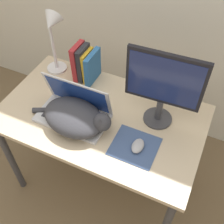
{
  "coord_description": "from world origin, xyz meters",
  "views": [
    {
      "loc": [
        0.51,
        -0.59,
        1.96
      ],
      "look_at": [
        0.09,
        0.31,
        0.86
      ],
      "focal_mm": 45.0,
      "sensor_mm": 36.0,
      "label": 1
    }
  ],
  "objects_px": {
    "desk_lamp": "(52,33)",
    "computer_mouse": "(138,146)",
    "laptop": "(74,111)",
    "external_monitor": "(164,85)",
    "book_row": "(86,64)",
    "cat": "(76,117)"
  },
  "relations": [
    {
      "from": "cat",
      "to": "desk_lamp",
      "type": "distance_m",
      "value": 0.53
    },
    {
      "from": "computer_mouse",
      "to": "laptop",
      "type": "bearing_deg",
      "value": 172.23
    },
    {
      "from": "external_monitor",
      "to": "computer_mouse",
      "type": "relative_size",
      "value": 4.69
    },
    {
      "from": "computer_mouse",
      "to": "book_row",
      "type": "bearing_deg",
      "value": 143.18
    },
    {
      "from": "laptop",
      "to": "external_monitor",
      "type": "bearing_deg",
      "value": 22.06
    },
    {
      "from": "laptop",
      "to": "computer_mouse",
      "type": "height_order",
      "value": "laptop"
    },
    {
      "from": "cat",
      "to": "desk_lamp",
      "type": "relative_size",
      "value": 1.07
    },
    {
      "from": "laptop",
      "to": "external_monitor",
      "type": "height_order",
      "value": "external_monitor"
    },
    {
      "from": "laptop",
      "to": "desk_lamp",
      "type": "distance_m",
      "value": 0.48
    },
    {
      "from": "external_monitor",
      "to": "book_row",
      "type": "relative_size",
      "value": 1.9
    },
    {
      "from": "book_row",
      "to": "desk_lamp",
      "type": "xyz_separation_m",
      "value": [
        -0.19,
        -0.03,
        0.19
      ]
    },
    {
      "from": "computer_mouse",
      "to": "book_row",
      "type": "distance_m",
      "value": 0.63
    },
    {
      "from": "computer_mouse",
      "to": "desk_lamp",
      "type": "height_order",
      "value": "desk_lamp"
    },
    {
      "from": "desk_lamp",
      "to": "computer_mouse",
      "type": "bearing_deg",
      "value": -26.49
    },
    {
      "from": "computer_mouse",
      "to": "desk_lamp",
      "type": "bearing_deg",
      "value": 153.51
    },
    {
      "from": "book_row",
      "to": "laptop",
      "type": "bearing_deg",
      "value": -73.36
    },
    {
      "from": "computer_mouse",
      "to": "book_row",
      "type": "relative_size",
      "value": 0.4
    },
    {
      "from": "external_monitor",
      "to": "computer_mouse",
      "type": "bearing_deg",
      "value": -97.3
    },
    {
      "from": "desk_lamp",
      "to": "laptop",
      "type": "bearing_deg",
      "value": -45.54
    },
    {
      "from": "laptop",
      "to": "desk_lamp",
      "type": "xyz_separation_m",
      "value": [
        -0.28,
        0.29,
        0.26
      ]
    },
    {
      "from": "book_row",
      "to": "cat",
      "type": "bearing_deg",
      "value": -69.8
    },
    {
      "from": "desk_lamp",
      "to": "external_monitor",
      "type": "bearing_deg",
      "value": -8.79
    }
  ]
}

